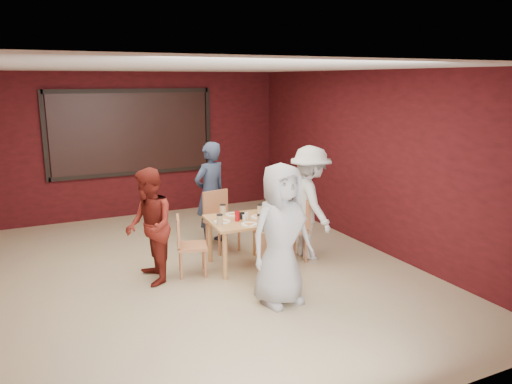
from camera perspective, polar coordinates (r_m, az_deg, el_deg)
name	(u,v)px	position (r m, az deg, el deg)	size (l,w,h in m)	color
floor	(192,275)	(7.09, -7.30, -9.36)	(7.00, 7.00, 0.00)	tan
window_blinds	(132,133)	(9.96, -14.00, 6.61)	(3.00, 0.02, 1.50)	black
dining_table	(241,225)	(7.12, -1.75, -3.80)	(0.96, 0.96, 0.86)	tan
chair_front	(272,255)	(6.50, 1.87, -7.21)	(0.48, 0.48, 0.78)	#CA804E
chair_back	(220,217)	(7.92, -4.15, -2.85)	(0.53, 0.53, 0.94)	#CA804E
chair_left	(187,242)	(6.93, -7.92, -5.73)	(0.49, 0.49, 0.83)	#CA804E
chair_right	(294,225)	(7.45, 4.42, -3.80)	(0.49, 0.49, 0.95)	#CA804E
diner_front	(281,235)	(5.93, 2.90, -4.89)	(0.84, 0.55, 1.72)	#AAAAAA
diner_back	(210,193)	(8.15, -5.24, -0.14)	(0.61, 0.40, 1.68)	#2E3952
diner_left	(149,227)	(6.69, -12.10, -3.89)	(0.75, 0.58, 1.54)	maroon
diner_right	(310,203)	(7.49, 6.18, -1.24)	(1.10, 0.63, 1.71)	silver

